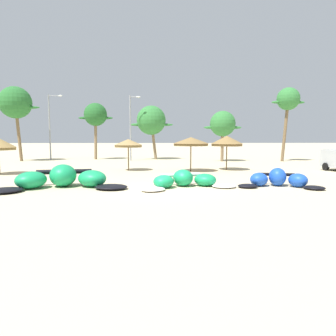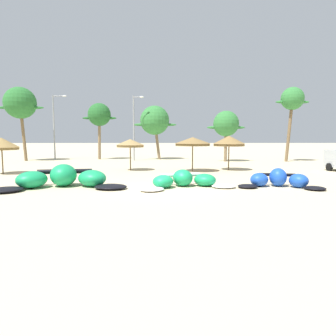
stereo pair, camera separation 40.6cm
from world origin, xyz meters
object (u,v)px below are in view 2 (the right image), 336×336
(palm_left_of_gap, at_px, (155,121))
(palm_center_left, at_px, (226,124))
(kite_center, at_px, (279,180))
(palm_center_right, at_px, (292,100))
(palm_leftmost, at_px, (20,103))
(kite_left_of_center, at_px, (184,180))
(beach_umbrella_outermost, at_px, (229,141))
(lamppost_west, at_px, (55,123))
(beach_umbrella_near_van, at_px, (1,144))
(lamppost_west_center, at_px, (135,125))
(palm_left, at_px, (99,115))
(beach_umbrella_middle, at_px, (130,143))
(beach_umbrella_near_palms, at_px, (193,141))
(kite_left, at_px, (63,179))

(palm_left_of_gap, xyz_separation_m, palm_center_left, (8.65, -3.63, -0.60))
(kite_center, bearing_deg, palm_center_right, 65.61)
(palm_leftmost, bearing_deg, kite_left_of_center, -46.94)
(beach_umbrella_outermost, bearing_deg, lamppost_west, 146.29)
(beach_umbrella_near_van, bearing_deg, lamppost_west_center, 55.75)
(palm_left, bearing_deg, lamppost_west_center, -25.53)
(kite_center, relative_size, lamppost_west_center, 0.62)
(kite_left_of_center, relative_size, palm_center_right, 0.66)
(palm_left, height_order, palm_center_right, palm_center_right)
(kite_left_of_center, height_order, beach_umbrella_middle, beach_umbrella_middle)
(beach_umbrella_near_van, relative_size, beach_umbrella_outermost, 0.95)
(beach_umbrella_near_van, bearing_deg, beach_umbrella_outermost, 7.60)
(beach_umbrella_middle, height_order, beach_umbrella_outermost, beach_umbrella_outermost)
(beach_umbrella_near_van, distance_m, lamppost_west, 16.05)
(beach_umbrella_near_palms, xyz_separation_m, lamppost_west_center, (-6.08, 12.17, 1.92))
(palm_center_right, height_order, lamppost_west, palm_center_right)
(beach_umbrella_near_van, relative_size, beach_umbrella_middle, 1.05)
(beach_umbrella_near_palms, bearing_deg, palm_left, 126.97)
(palm_left_of_gap, bearing_deg, beach_umbrella_middle, -97.51)
(beach_umbrella_near_van, bearing_deg, lamppost_west, 94.61)
(kite_center, relative_size, palm_center_left, 0.82)
(beach_umbrella_outermost, bearing_deg, beach_umbrella_middle, -179.11)
(palm_left, distance_m, palm_left_of_gap, 7.30)
(palm_left, xyz_separation_m, palm_center_left, (15.92, -3.76, -1.29))
(kite_center, relative_size, beach_umbrella_near_palms, 1.62)
(kite_left_of_center, bearing_deg, beach_umbrella_outermost, 63.25)
(kite_left, bearing_deg, palm_center_left, 54.39)
(palm_left, bearing_deg, lamppost_west, -178.60)
(kite_left, relative_size, beach_umbrella_middle, 2.81)
(kite_left_of_center, bearing_deg, beach_umbrella_near_van, 154.99)
(palm_center_right, bearing_deg, palm_leftmost, 177.55)
(lamppost_west_center, bearing_deg, lamppost_west, 168.46)
(kite_left, bearing_deg, beach_umbrella_middle, 71.28)
(kite_left, xyz_separation_m, palm_center_right, (21.26, 18.60, 6.79))
(beach_umbrella_middle, relative_size, beach_umbrella_near_palms, 0.90)
(kite_center, xyz_separation_m, palm_center_right, (8.48, 18.71, 6.88))
(beach_umbrella_near_palms, bearing_deg, beach_umbrella_outermost, 16.77)
(beach_umbrella_middle, bearing_deg, palm_center_right, 27.90)
(kite_left_of_center, distance_m, beach_umbrella_near_van, 15.72)
(beach_umbrella_near_van, height_order, lamppost_west, lamppost_west)
(beach_umbrella_near_van, bearing_deg, palm_leftmost, 108.80)
(kite_center, height_order, beach_umbrella_middle, beach_umbrella_middle)
(kite_left_of_center, xyz_separation_m, kite_center, (5.59, -0.10, 0.03))
(beach_umbrella_middle, bearing_deg, palm_leftmost, 142.76)
(beach_umbrella_near_van, bearing_deg, palm_center_right, 23.07)
(palm_left, bearing_deg, palm_leftmost, -164.22)
(kite_left, relative_size, beach_umbrella_outermost, 2.54)
(kite_left, xyz_separation_m, beach_umbrella_outermost, (11.77, 9.08, 2.09))
(kite_center, relative_size, beach_umbrella_middle, 1.80)
(kite_left, distance_m, palm_center_right, 29.05)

